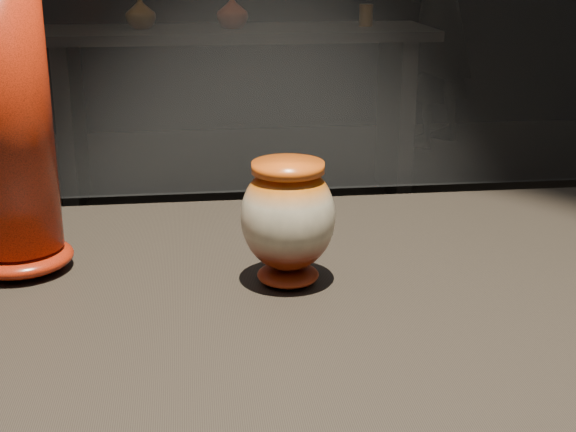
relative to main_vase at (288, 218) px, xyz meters
name	(u,v)px	position (x,y,z in m)	size (l,w,h in m)	color
main_vase	(288,218)	(0.00, 0.00, 0.00)	(0.12, 0.12, 0.15)	#611A08
tall_vase	(5,114)	(-0.33, 0.09, 0.12)	(0.17, 0.17, 0.42)	red
back_shelf	(236,80)	(0.14, 3.24, -0.35)	(2.00, 0.60, 0.90)	black
back_vase_left	(140,13)	(-0.33, 3.25, -0.01)	(0.15, 0.15, 0.16)	#8D4E14
back_vase_mid	(232,12)	(0.12, 3.22, 0.00)	(0.16, 0.16, 0.16)	#611A08
back_vase_right	(366,15)	(0.82, 3.26, -0.03)	(0.07, 0.07, 0.11)	#8D4E14
visitor	(439,14)	(1.55, 4.33, -0.11)	(0.64, 0.42, 1.75)	black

